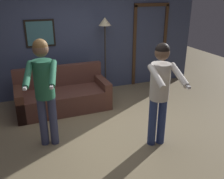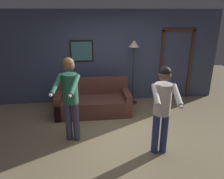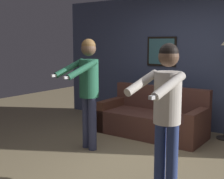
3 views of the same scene
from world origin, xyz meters
TOP-DOWN VIEW (x-y plane):
  - ground_plane at (0.00, 0.00)m, footprint 12.00×12.00m
  - back_wall_assembly at (0.02, 2.18)m, footprint 6.40×0.10m
  - couch at (-0.51, 1.33)m, footprint 1.91×0.86m
  - person_standing_left at (-0.98, 0.07)m, footprint 0.54×0.74m
  - person_standing_right at (0.66, -0.56)m, footprint 0.49×0.72m

SIDE VIEW (x-z plane):
  - ground_plane at x=0.00m, z-range 0.00..0.00m
  - couch at x=-0.51m, z-range -0.16..0.71m
  - person_standing_right at x=0.66m, z-range 0.18..1.85m
  - person_standing_left at x=-0.98m, z-range 0.19..1.93m
  - back_wall_assembly at x=0.02m, z-range 0.00..2.60m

